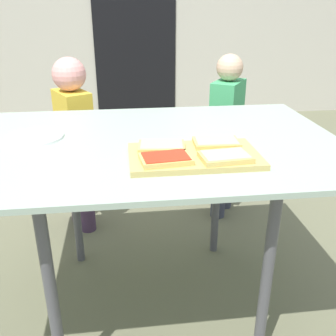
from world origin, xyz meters
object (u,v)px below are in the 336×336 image
Objects in this scene: cutting_board at (194,156)px; pizza_slice_far_right at (216,143)px; pizza_slice_near_right at (225,157)px; pizza_slice_far_left at (162,146)px; plate_white_left at (34,137)px; child_left at (75,135)px; pizza_slice_near_left at (166,159)px; child_right at (226,129)px; dining_table at (152,158)px.

cutting_board is 0.12m from pizza_slice_far_right.
pizza_slice_near_right is 1.03× the size of pizza_slice_far_right.
pizza_slice_far_left is at bearing 148.14° from pizza_slice_near_right.
child_left is (0.07, 0.63, -0.21)m from plate_white_left.
pizza_slice_near_right is at bearing -31.86° from pizza_slice_far_left.
pizza_slice_far_left reaches higher than cutting_board.
pizza_slice_far_right is 0.96× the size of pizza_slice_far_left.
pizza_slice_near_right is 0.76× the size of plate_white_left.
pizza_slice_near_right and pizza_slice_far_left have the same top height.
pizza_slice_near_right is 0.19m from pizza_slice_near_left.
pizza_slice_near_left is at bearing -115.06° from child_right.
dining_table is 0.94m from child_right.
pizza_slice_far_right is at bearing -31.69° from dining_table.
pizza_slice_near_right is at bearing -59.30° from child_left.
dining_table is 3.34× the size of cutting_board.
child_right is (0.48, 1.03, -0.25)m from pizza_slice_near_left.
child_right is (0.51, 0.77, -0.15)m from dining_table.
dining_table is 0.82m from child_left.
pizza_slice_near_right is 0.13m from pizza_slice_far_right.
child_left reaches higher than plate_white_left.
plate_white_left is 1.20m from child_right.
child_left is (-0.39, 0.98, -0.23)m from pizza_slice_near_left.
cutting_board is at bearing 142.78° from pizza_slice_near_right.
pizza_slice_near_left reaches higher than cutting_board.
pizza_slice_far_right is (0.09, 0.07, 0.02)m from cutting_board.
cutting_board is 1.07m from child_right.
dining_table is at bearing -123.21° from child_right.
pizza_slice_far_right is 0.19m from pizza_slice_far_left.
pizza_slice_near_right is (0.09, -0.07, 0.02)m from cutting_board.
pizza_slice_near_right is 1.11m from child_right.
dining_table is 6.54× the size of plate_white_left.
child_left reaches higher than pizza_slice_near_right.
dining_table is at bearing -62.57° from child_left.
child_left reaches higher than dining_table.
dining_table is 8.53× the size of pizza_slice_near_left.
cutting_board is 0.12m from pizza_slice_near_left.
plate_white_left is 0.22× the size of child_left.
cutting_board is 1.96× the size of plate_white_left.
pizza_slice_near_left is 1.01× the size of pizza_slice_far_left.
plate_white_left is at bearing 162.03° from pizza_slice_far_right.
dining_table is at bearing -10.31° from plate_white_left.
cutting_board is at bearing -58.18° from dining_table.
cutting_board is 0.11m from pizza_slice_near_right.
child_right is at bearing 36.11° from plate_white_left.
child_left is at bearing 117.43° from dining_table.
child_left is (-0.50, 0.92, -0.21)m from cutting_board.
pizza_slice_far_right is 0.73× the size of plate_white_left.
pizza_slice_near_left is at bearing -149.56° from cutting_board.
pizza_slice_far_right is 0.16× the size of child_left.
plate_white_left is (-0.57, 0.28, -0.00)m from cutting_board.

